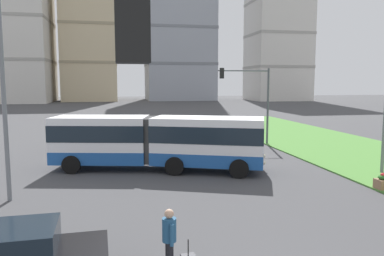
{
  "coord_description": "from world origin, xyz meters",
  "views": [
    {
      "loc": [
        -3.99,
        -6.21,
        4.89
      ],
      "look_at": [
        0.34,
        15.85,
        2.2
      ],
      "focal_mm": 35.51,
      "sensor_mm": 36.0,
      "label": 1
    }
  ],
  "objects_px": {
    "traffic_light_far_right": "(252,92)",
    "apartment_tower_westcentre": "(90,28)",
    "pedestrian_crossing": "(169,237)",
    "articulated_bus": "(157,141)",
    "streetlight_left": "(2,73)",
    "apartment_tower_centre": "(179,14)",
    "apartment_tower_eastcentre": "(278,20)",
    "car_navy_sedan": "(90,140)",
    "apartment_tower_west": "(6,1)"
  },
  "relations": [
    {
      "from": "traffic_light_far_right",
      "to": "apartment_tower_centre",
      "type": "bearing_deg",
      "value": 84.88
    },
    {
      "from": "articulated_bus",
      "to": "apartment_tower_eastcentre",
      "type": "bearing_deg",
      "value": 62.26
    },
    {
      "from": "streetlight_left",
      "to": "apartment_tower_eastcentre",
      "type": "relative_size",
      "value": 0.22
    },
    {
      "from": "articulated_bus",
      "to": "streetlight_left",
      "type": "distance_m",
      "value": 8.75
    },
    {
      "from": "traffic_light_far_right",
      "to": "apartment_tower_westcentre",
      "type": "bearing_deg",
      "value": 102.17
    },
    {
      "from": "streetlight_left",
      "to": "apartment_tower_eastcentre",
      "type": "xyz_separation_m",
      "value": [
        48.17,
        83.36,
        16.6
      ]
    },
    {
      "from": "articulated_bus",
      "to": "traffic_light_far_right",
      "type": "bearing_deg",
      "value": 41.84
    },
    {
      "from": "articulated_bus",
      "to": "pedestrian_crossing",
      "type": "distance_m",
      "value": 11.84
    },
    {
      "from": "pedestrian_crossing",
      "to": "apartment_tower_eastcentre",
      "type": "distance_m",
      "value": 102.35
    },
    {
      "from": "streetlight_left",
      "to": "apartment_tower_west",
      "type": "bearing_deg",
      "value": 104.14
    },
    {
      "from": "car_navy_sedan",
      "to": "streetlight_left",
      "type": "bearing_deg",
      "value": -101.92
    },
    {
      "from": "articulated_bus",
      "to": "streetlight_left",
      "type": "height_order",
      "value": "streetlight_left"
    },
    {
      "from": "articulated_bus",
      "to": "streetlight_left",
      "type": "relative_size",
      "value": 1.23
    },
    {
      "from": "traffic_light_far_right",
      "to": "streetlight_left",
      "type": "bearing_deg",
      "value": -141.67
    },
    {
      "from": "car_navy_sedan",
      "to": "traffic_light_far_right",
      "type": "bearing_deg",
      "value": 0.17
    },
    {
      "from": "apartment_tower_eastcentre",
      "to": "apartment_tower_centre",
      "type": "bearing_deg",
      "value": 162.97
    },
    {
      "from": "traffic_light_far_right",
      "to": "pedestrian_crossing",
      "type": "bearing_deg",
      "value": -115.42
    },
    {
      "from": "pedestrian_crossing",
      "to": "apartment_tower_eastcentre",
      "type": "height_order",
      "value": "apartment_tower_eastcentre"
    },
    {
      "from": "articulated_bus",
      "to": "traffic_light_far_right",
      "type": "distance_m",
      "value": 11.21
    },
    {
      "from": "streetlight_left",
      "to": "apartment_tower_centre",
      "type": "xyz_separation_m",
      "value": [
        21.93,
        91.4,
        18.78
      ]
    },
    {
      "from": "apartment_tower_westcentre",
      "to": "apartment_tower_eastcentre",
      "type": "relative_size",
      "value": 0.89
    },
    {
      "from": "car_navy_sedan",
      "to": "apartment_tower_west",
      "type": "relative_size",
      "value": 0.09
    },
    {
      "from": "pedestrian_crossing",
      "to": "streetlight_left",
      "type": "xyz_separation_m",
      "value": [
        -5.72,
        7.39,
        4.29
      ]
    },
    {
      "from": "streetlight_left",
      "to": "apartment_tower_eastcentre",
      "type": "bearing_deg",
      "value": 59.98
    },
    {
      "from": "apartment_tower_westcentre",
      "to": "articulated_bus",
      "type": "bearing_deg",
      "value": -84.03
    },
    {
      "from": "car_navy_sedan",
      "to": "apartment_tower_eastcentre",
      "type": "distance_m",
      "value": 87.63
    },
    {
      "from": "car_navy_sedan",
      "to": "pedestrian_crossing",
      "type": "distance_m",
      "value": 19.32
    },
    {
      "from": "articulated_bus",
      "to": "traffic_light_far_right",
      "type": "height_order",
      "value": "traffic_light_far_right"
    },
    {
      "from": "traffic_light_far_right",
      "to": "streetlight_left",
      "type": "xyz_separation_m",
      "value": [
        -14.78,
        -11.69,
        1.14
      ]
    },
    {
      "from": "apartment_tower_eastcentre",
      "to": "pedestrian_crossing",
      "type": "bearing_deg",
      "value": -115.07
    },
    {
      "from": "traffic_light_far_right",
      "to": "streetlight_left",
      "type": "distance_m",
      "value": 18.88
    },
    {
      "from": "car_navy_sedan",
      "to": "traffic_light_far_right",
      "type": "xyz_separation_m",
      "value": [
        12.32,
        0.04,
        3.4
      ]
    },
    {
      "from": "apartment_tower_eastcentre",
      "to": "traffic_light_far_right",
      "type": "bearing_deg",
      "value": -114.98
    },
    {
      "from": "pedestrian_crossing",
      "to": "apartment_tower_westcentre",
      "type": "height_order",
      "value": "apartment_tower_westcentre"
    },
    {
      "from": "pedestrian_crossing",
      "to": "streetlight_left",
      "type": "distance_m",
      "value": 10.28
    },
    {
      "from": "apartment_tower_west",
      "to": "apartment_tower_eastcentre",
      "type": "distance_m",
      "value": 69.76
    },
    {
      "from": "articulated_bus",
      "to": "apartment_tower_eastcentre",
      "type": "height_order",
      "value": "apartment_tower_eastcentre"
    },
    {
      "from": "apartment_tower_centre",
      "to": "streetlight_left",
      "type": "bearing_deg",
      "value": -103.49
    },
    {
      "from": "apartment_tower_west",
      "to": "apartment_tower_centre",
      "type": "height_order",
      "value": "apartment_tower_west"
    },
    {
      "from": "apartment_tower_west",
      "to": "apartment_tower_westcentre",
      "type": "height_order",
      "value": "apartment_tower_west"
    },
    {
      "from": "traffic_light_far_right",
      "to": "apartment_tower_westcentre",
      "type": "relative_size",
      "value": 0.15
    },
    {
      "from": "articulated_bus",
      "to": "apartment_tower_west",
      "type": "relative_size",
      "value": 0.24
    },
    {
      "from": "traffic_light_far_right",
      "to": "apartment_tower_centre",
      "type": "relative_size",
      "value": 0.12
    },
    {
      "from": "apartment_tower_west",
      "to": "apartment_tower_centre",
      "type": "xyz_separation_m",
      "value": [
        43.43,
        6.04,
        -0.6
      ]
    },
    {
      "from": "apartment_tower_centre",
      "to": "articulated_bus",
      "type": "bearing_deg",
      "value": -99.97
    },
    {
      "from": "apartment_tower_west",
      "to": "pedestrian_crossing",
      "type": "bearing_deg",
      "value": -73.65
    },
    {
      "from": "traffic_light_far_right",
      "to": "streetlight_left",
      "type": "relative_size",
      "value": 0.62
    },
    {
      "from": "car_navy_sedan",
      "to": "apartment_tower_westcentre",
      "type": "relative_size",
      "value": 0.11
    },
    {
      "from": "articulated_bus",
      "to": "apartment_tower_westcentre",
      "type": "xyz_separation_m",
      "value": [
        -9.16,
        87.56,
        17.81
      ]
    },
    {
      "from": "articulated_bus",
      "to": "apartment_tower_westcentre",
      "type": "bearing_deg",
      "value": 95.97
    }
  ]
}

